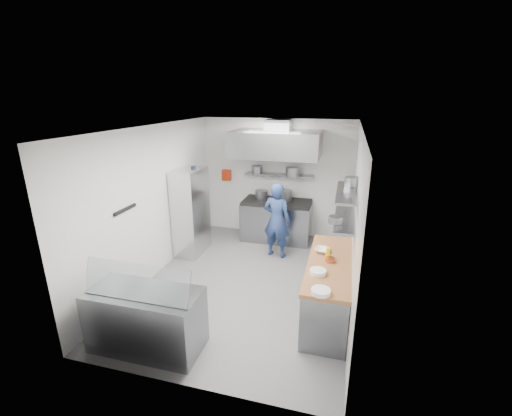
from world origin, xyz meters
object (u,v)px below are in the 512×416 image
(chef, at_px, (277,220))
(gas_range, at_px, (276,221))
(display_case, at_px, (146,319))
(wire_rack, at_px, (191,212))

(chef, bearing_deg, gas_range, -67.42)
(display_case, bearing_deg, wire_rack, 103.36)
(gas_range, xyz_separation_m, display_case, (-0.93, -4.10, -0.03))
(chef, height_order, display_case, chef)
(gas_range, bearing_deg, chef, -78.10)
(chef, distance_m, wire_rack, 1.84)
(chef, bearing_deg, wire_rack, 19.39)
(gas_range, bearing_deg, wire_rack, -144.59)
(display_case, bearing_deg, gas_range, 77.20)
(wire_rack, bearing_deg, display_case, -76.64)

